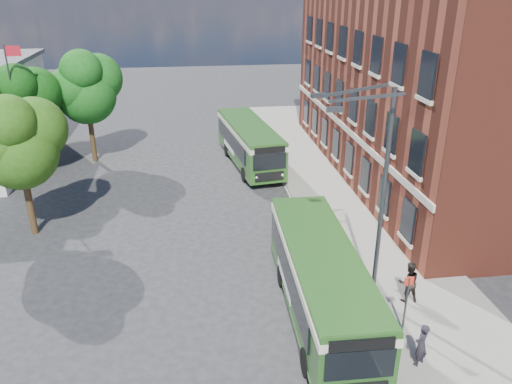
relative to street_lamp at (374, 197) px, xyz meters
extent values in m
plane|color=#262628|center=(-4.84, 2.00, -4.79)|extent=(120.00, 120.00, 0.00)
cube|color=gray|center=(2.16, 10.00, -4.72)|extent=(6.00, 48.00, 0.15)
cube|color=beige|center=(-0.89, 10.00, -4.79)|extent=(0.12, 48.00, 0.01)
cube|color=maroon|center=(9.16, 14.00, 1.21)|extent=(12.00, 26.00, 12.00)
cube|color=beige|center=(3.12, 14.00, -1.19)|extent=(0.12, 26.00, 0.35)
cylinder|color=#36393B|center=(-17.34, 15.00, -0.29)|extent=(0.10, 0.10, 9.00)
cube|color=#B41423|center=(-16.89, 15.00, 3.81)|extent=(0.90, 0.02, 0.60)
cylinder|color=#36393B|center=(0.36, 0.00, -4.64)|extent=(0.44, 0.44, 0.30)
cylinder|color=#36393B|center=(0.36, 0.00, -0.29)|extent=(0.18, 0.18, 9.00)
cube|color=#36393B|center=(-0.87, -0.60, 4.01)|extent=(2.58, 0.46, 0.37)
cube|color=#36393B|center=(-0.87, 0.60, 4.01)|extent=(2.58, 0.46, 0.37)
cube|color=#36393B|center=(-2.11, -1.08, 3.76)|extent=(0.55, 0.22, 0.16)
cube|color=#36393B|center=(-2.11, 1.08, 3.76)|extent=(0.55, 0.22, 0.16)
cylinder|color=#36393B|center=(0.76, -2.20, -3.54)|extent=(0.08, 0.08, 2.50)
cube|color=red|center=(0.76, -2.20, -2.44)|extent=(0.35, 0.04, 0.35)
cube|color=#25501C|center=(-2.09, -0.63, -3.02)|extent=(2.78, 10.06, 2.45)
cube|color=#25501C|center=(-2.09, -0.63, -4.29)|extent=(2.82, 10.10, 0.14)
cube|color=black|center=(-3.36, -0.29, -2.89)|extent=(0.31, 8.19, 1.10)
cube|color=black|center=(-0.81, -0.36, -2.89)|extent=(0.31, 8.19, 1.10)
cube|color=beige|center=(-2.09, -0.63, -2.19)|extent=(2.84, 10.12, 0.32)
cube|color=#25501C|center=(-2.09, -0.63, -1.83)|extent=(2.68, 9.95, 0.12)
cube|color=black|center=(-2.23, -5.65, -2.84)|extent=(2.15, 0.14, 1.05)
cube|color=black|center=(-2.23, -5.66, -2.09)|extent=(2.00, 0.14, 0.38)
cube|color=black|center=(-1.95, 4.40, -2.79)|extent=(2.00, 0.14, 0.90)
cube|color=white|center=(-3.36, 0.41, -3.64)|extent=(0.13, 3.20, 0.45)
cylinder|color=black|center=(-3.35, -3.79, -4.29)|extent=(0.31, 1.01, 1.00)
cylinder|color=black|center=(-1.01, -3.85, -4.29)|extent=(0.31, 1.01, 1.00)
cylinder|color=black|center=(-3.20, 1.60, -4.29)|extent=(0.31, 1.01, 1.00)
cylinder|color=black|center=(-0.86, 1.54, -4.29)|extent=(0.31, 1.01, 1.00)
cube|color=#27531D|center=(-2.68, 17.32, -3.02)|extent=(3.80, 10.23, 2.45)
cube|color=#27531D|center=(-2.68, 17.32, -4.29)|extent=(3.85, 10.27, 0.14)
cube|color=black|center=(-3.98, 17.45, -2.89)|extent=(1.17, 8.12, 1.10)
cube|color=black|center=(-1.45, 17.79, -2.89)|extent=(1.17, 8.12, 1.10)
cube|color=beige|center=(-2.68, 17.32, -2.19)|extent=(3.87, 10.30, 0.32)
cube|color=#27531D|center=(-2.68, 17.32, -1.83)|extent=(3.69, 10.12, 0.12)
cube|color=black|center=(-2.01, 12.35, -2.84)|extent=(2.14, 0.36, 1.05)
cube|color=black|center=(-2.01, 12.34, -2.09)|extent=(1.99, 0.34, 0.38)
cube|color=black|center=(-2.01, 12.34, -3.84)|extent=(1.89, 0.33, 0.55)
sphere|color=silver|center=(-2.85, 12.24, -3.84)|extent=(0.26, 0.26, 0.26)
sphere|color=silver|center=(-1.17, 12.47, -3.84)|extent=(0.26, 0.26, 0.26)
cube|color=black|center=(-3.34, 22.30, -2.79)|extent=(1.99, 0.34, 0.90)
cube|color=white|center=(-4.09, 18.14, -3.64)|extent=(0.46, 3.18, 0.45)
cylinder|color=black|center=(-3.41, 14.00, -4.29)|extent=(0.41, 1.03, 1.00)
cylinder|color=black|center=(-1.09, 14.31, -4.29)|extent=(0.41, 1.03, 1.00)
cylinder|color=black|center=(-4.13, 19.34, -4.29)|extent=(0.41, 1.03, 1.00)
cylinder|color=black|center=(-1.81, 19.65, -4.29)|extent=(0.41, 1.03, 1.00)
imported|color=black|center=(0.59, -4.00, -3.82)|extent=(0.72, 0.66, 1.65)
imported|color=black|center=(1.70, -0.38, -3.74)|extent=(0.88, 0.69, 1.80)
cylinder|color=#382714|center=(-15.35, 8.31, -3.17)|extent=(0.36, 0.36, 3.24)
sphere|color=#275011|center=(-15.35, 8.31, -0.22)|extent=(3.83, 3.83, 3.83)
sphere|color=#275011|center=(-14.61, 8.90, 0.74)|extent=(3.24, 3.24, 3.24)
sphere|color=#275011|center=(-16.01, 7.79, 0.37)|extent=(2.95, 2.95, 2.95)
sphere|color=#275011|center=(-15.35, 7.57, 1.47)|extent=(2.65, 2.65, 2.65)
cylinder|color=#382714|center=(-17.49, 16.94, -3.14)|extent=(0.36, 0.36, 3.30)
sphere|color=#103F0D|center=(-17.49, 16.94, -0.14)|extent=(3.90, 3.90, 3.90)
sphere|color=#103F0D|center=(-16.74, 17.54, 0.84)|extent=(3.30, 3.30, 3.30)
sphere|color=#103F0D|center=(-18.17, 16.41, 0.46)|extent=(3.00, 3.00, 3.00)
sphere|color=#103F0D|center=(-17.49, 16.19, 1.59)|extent=(2.70, 2.70, 2.70)
cylinder|color=#382714|center=(-13.95, 19.64, -3.04)|extent=(0.36, 0.36, 3.50)
sphere|color=#165015|center=(-13.95, 19.64, 0.14)|extent=(4.13, 4.13, 4.13)
sphere|color=#165015|center=(-13.16, 20.28, 1.17)|extent=(3.50, 3.50, 3.50)
sphere|color=#165015|center=(-14.67, 19.09, 0.77)|extent=(3.18, 3.18, 3.18)
sphere|color=#165015|center=(-13.95, 18.85, 1.96)|extent=(2.86, 2.86, 2.86)
camera|label=1|loc=(-6.88, -16.70, 7.74)|focal=35.00mm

